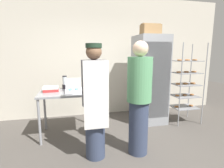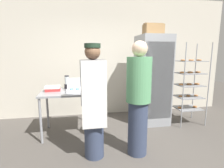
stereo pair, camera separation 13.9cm
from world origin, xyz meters
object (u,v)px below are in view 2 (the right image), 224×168
(binder_stack, at_px, (53,88))
(person_customer, at_px, (138,99))
(donut_box, at_px, (75,90))
(blender_pitcher, at_px, (67,83))
(baking_rack, at_px, (189,84))
(cardboard_storage_box, at_px, (153,29))
(refrigerator, at_px, (152,80))
(person_baker, at_px, (93,101))

(binder_stack, xyz_separation_m, person_customer, (1.39, -1.02, -0.01))
(donut_box, xyz_separation_m, blender_pitcher, (-0.16, 0.35, 0.08))
(baking_rack, xyz_separation_m, cardboard_storage_box, (-0.83, 0.17, 1.18))
(blender_pitcher, height_order, person_customer, person_customer)
(baking_rack, bearing_deg, cardboard_storage_box, 168.79)
(baking_rack, bearing_deg, binder_stack, 179.58)
(cardboard_storage_box, bearing_deg, binder_stack, -176.06)
(donut_box, bearing_deg, cardboard_storage_box, 10.89)
(blender_pitcher, distance_m, binder_stack, 0.32)
(blender_pitcher, relative_size, cardboard_storage_box, 0.67)
(donut_box, relative_size, cardboard_storage_box, 0.73)
(refrigerator, height_order, blender_pitcher, refrigerator)
(refrigerator, distance_m, cardboard_storage_box, 1.10)
(refrigerator, relative_size, binder_stack, 6.56)
(baking_rack, height_order, cardboard_storage_box, cardboard_storage_box)
(person_baker, bearing_deg, binder_stack, 126.01)
(person_customer, bearing_deg, refrigerator, 58.60)
(binder_stack, height_order, person_baker, person_baker)
(baking_rack, xyz_separation_m, blender_pitcher, (-2.66, 0.19, 0.08))
(person_customer, bearing_deg, binder_stack, 143.82)
(donut_box, bearing_deg, blender_pitcher, 115.04)
(person_baker, bearing_deg, person_customer, -3.18)
(refrigerator, height_order, person_customer, refrigerator)
(blender_pitcher, distance_m, cardboard_storage_box, 2.13)
(cardboard_storage_box, height_order, person_baker, cardboard_storage_box)
(binder_stack, distance_m, person_customer, 1.72)
(blender_pitcher, xyz_separation_m, person_baker, (0.45, -1.15, -0.09))
(donut_box, bearing_deg, refrigerator, 12.44)
(binder_stack, relative_size, person_baker, 0.17)
(baking_rack, height_order, person_baker, baking_rack)
(blender_pitcher, xyz_separation_m, binder_stack, (-0.26, -0.17, -0.07))
(blender_pitcher, bearing_deg, binder_stack, -146.38)
(baking_rack, height_order, binder_stack, baking_rack)
(refrigerator, bearing_deg, person_customer, -121.40)
(refrigerator, xyz_separation_m, binder_stack, (-2.13, -0.20, -0.08))
(refrigerator, distance_m, blender_pitcher, 1.87)
(baking_rack, xyz_separation_m, donut_box, (-2.50, -0.15, 0.00))
(baking_rack, relative_size, cardboard_storage_box, 4.40)
(blender_pitcher, height_order, person_baker, person_baker)
(blender_pitcher, bearing_deg, person_baker, -68.59)
(baking_rack, bearing_deg, person_baker, -156.57)
(baking_rack, distance_m, cardboard_storage_box, 1.45)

